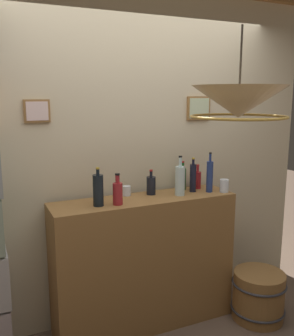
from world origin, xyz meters
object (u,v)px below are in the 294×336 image
Objects in this scene: liquor_bottle_brandy at (197,179)px; glass_tumbler_rocks at (127,191)px; wooden_barrel at (258,295)px; liquor_bottle_rye at (151,185)px; liquor_bottle_vermouth at (98,190)px; glass_tumbler_highball at (224,186)px; liquor_bottle_port at (183,178)px; liquor_bottle_mezcal at (180,180)px; liquor_bottle_gin at (193,177)px; liquor_bottle_amaro at (118,193)px; liquor_bottle_bourbon at (210,176)px; pendant_lamp at (239,103)px.

liquor_bottle_brandy reaches higher than glass_tumbler_rocks.
liquor_bottle_rye is at bearing 153.17° from wooden_barrel.
liquor_bottle_vermouth is at bearing 167.77° from wooden_barrel.
wooden_barrel is at bearing -24.69° from glass_tumbler_rocks.
liquor_bottle_brandy reaches higher than liquor_bottle_rye.
liquor_bottle_port is at bearing 140.87° from glass_tumbler_highball.
glass_tumbler_highball is at bearing -9.98° from liquor_bottle_mezcal.
liquor_bottle_vermouth is 1.66m from wooden_barrel.
wooden_barrel is at bearing -25.74° from liquor_bottle_mezcal.
liquor_bottle_vermouth is 1.40× the size of liquor_bottle_rye.
liquor_bottle_gin is 1.41× the size of liquor_bottle_rye.
liquor_bottle_gin is at bearing -140.89° from liquor_bottle_brandy.
liquor_bottle_mezcal is 1.57× the size of liquor_bottle_rye.
liquor_bottle_vermouth reaches higher than liquor_bottle_brandy.
liquor_bottle_mezcal is at bearing 4.37° from liquor_bottle_amaro.
liquor_bottle_gin is 1.17× the size of liquor_bottle_port.
liquor_bottle_bourbon is at bearing -15.27° from liquor_bottle_rye.
wooden_barrel is at bearing -26.83° from liquor_bottle_rye.
pendant_lamp is (-0.37, -0.80, 0.62)m from liquor_bottle_bourbon.
pendant_lamp is at bearing -109.71° from liquor_bottle_brandy.
liquor_bottle_rye is 1.32m from wooden_barrel.
glass_tumbler_highball reaches higher than wooden_barrel.
glass_tumbler_rocks is at bearing 164.85° from liquor_bottle_bourbon.
glass_tumbler_rocks is at bearing 156.99° from liquor_bottle_mezcal.
liquor_bottle_brandy is at bearing -10.63° from liquor_bottle_port.
wooden_barrel is at bearing -49.04° from liquor_bottle_brandy.
liquor_bottle_mezcal is 4.15× the size of glass_tumbler_rocks.
liquor_bottle_mezcal is 0.96× the size of liquor_bottle_bourbon.
wooden_barrel is (0.61, -0.30, -1.00)m from liquor_bottle_mezcal.
liquor_bottle_vermouth is at bearing -178.81° from liquor_bottle_mezcal.
liquor_bottle_brandy is at bearing 39.11° from liquor_bottle_gin.
liquor_bottle_vermouth is 0.96m from liquor_bottle_bourbon.
liquor_bottle_brandy is at bearing 27.64° from liquor_bottle_mezcal.
pendant_lamp is 1.20× the size of wooden_barrel.
liquor_bottle_rye is 0.45× the size of wooden_barrel.
liquor_bottle_bourbon is 4.30× the size of glass_tumbler_rocks.
liquor_bottle_brandy is 1.03× the size of liquor_bottle_rye.
liquor_bottle_vermouth reaches higher than liquor_bottle_rye.
liquor_bottle_bourbon is 3.13× the size of glass_tumbler_highball.
glass_tumbler_rocks is (-0.64, 0.04, -0.04)m from liquor_bottle_brandy.
pendant_lamp reaches higher than liquor_bottle_gin.
liquor_bottle_bourbon is at bearing 1.99° from liquor_bottle_amaro.
liquor_bottle_bourbon reaches higher than liquor_bottle_vermouth.
pendant_lamp is (-0.34, -0.95, 0.67)m from liquor_bottle_brandy.
liquor_bottle_brandy is 0.45m from liquor_bottle_rye.
liquor_bottle_vermouth is 0.35m from glass_tumbler_rocks.
liquor_bottle_rye is at bearing 15.10° from liquor_bottle_vermouth.
liquor_bottle_vermouth is 0.69m from liquor_bottle_mezcal.
pendant_lamp is at bearing -96.54° from liquor_bottle_mezcal.
liquor_bottle_port is 1.19m from wooden_barrel.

